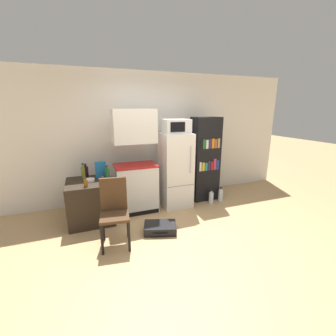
{
  "coord_description": "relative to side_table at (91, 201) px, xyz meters",
  "views": [
    {
      "loc": [
        -1.29,
        -2.71,
        1.95
      ],
      "look_at": [
        0.04,
        0.85,
        0.94
      ],
      "focal_mm": 24.0,
      "sensor_mm": 36.0,
      "label": 1
    }
  ],
  "objects": [
    {
      "name": "wall_back",
      "position": [
        1.49,
        0.79,
        0.98
      ],
      "size": [
        6.4,
        0.1,
        2.69
      ],
      "color": "white",
      "rests_on": "ground_plane"
    },
    {
      "name": "ground_plane",
      "position": [
        1.29,
        -1.21,
        -0.37
      ],
      "size": [
        24.0,
        24.0,
        0.0
      ],
      "primitive_type": "plane",
      "color": "tan"
    },
    {
      "name": "bottle_ketchup_red",
      "position": [
        0.22,
        -0.26,
        0.43
      ],
      "size": [
        0.08,
        0.08,
        0.14
      ],
      "color": "#AD1914",
      "rests_on": "side_table"
    },
    {
      "name": "refrigerator",
      "position": [
        1.66,
        0.1,
        0.38
      ],
      "size": [
        0.58,
        0.6,
        1.49
      ],
      "color": "white",
      "rests_on": "ground_plane"
    },
    {
      "name": "water_bottle_middle",
      "position": [
        2.65,
        -0.07,
        -0.24
      ],
      "size": [
        0.1,
        0.1,
        0.31
      ],
      "color": "silver",
      "rests_on": "ground_plane"
    },
    {
      "name": "kitchen_hutch",
      "position": [
        0.85,
        0.13,
        0.52
      ],
      "size": [
        0.79,
        0.53,
        1.94
      ],
      "color": "silver",
      "rests_on": "ground_plane"
    },
    {
      "name": "microwave",
      "position": [
        1.66,
        0.1,
        1.25
      ],
      "size": [
        0.5,
        0.4,
        0.26
      ],
      "color": "silver",
      "rests_on": "refrigerator"
    },
    {
      "name": "bottle_olive_oil",
      "position": [
        -0.07,
        0.1,
        0.49
      ],
      "size": [
        0.06,
        0.06,
        0.31
      ],
      "color": "#566619",
      "rests_on": "side_table"
    },
    {
      "name": "bowl",
      "position": [
        0.02,
        -0.01,
        0.39
      ],
      "size": [
        0.16,
        0.16,
        0.05
      ],
      "color": "silver",
      "rests_on": "side_table"
    },
    {
      "name": "suitcase_large_flat",
      "position": [
        1.02,
        -0.81,
        -0.3
      ],
      "size": [
        0.6,
        0.5,
        0.13
      ],
      "rotation": [
        0.0,
        0.0,
        -0.31
      ],
      "color": "black",
      "rests_on": "ground_plane"
    },
    {
      "name": "water_bottle_front",
      "position": [
        2.4,
        -0.1,
        -0.24
      ],
      "size": [
        0.1,
        0.1,
        0.3
      ],
      "color": "silver",
      "rests_on": "ground_plane"
    },
    {
      "name": "bottle_green_tall",
      "position": [
        0.32,
        -0.0,
        0.47
      ],
      "size": [
        0.08,
        0.08,
        0.26
      ],
      "color": "#1E6028",
      "rests_on": "side_table"
    },
    {
      "name": "chair",
      "position": [
        0.31,
        -0.85,
        0.21
      ],
      "size": [
        0.45,
        0.45,
        0.99
      ],
      "rotation": [
        0.0,
        0.0,
        -0.13
      ],
      "color": "black",
      "rests_on": "ground_plane"
    },
    {
      "name": "bookshelf",
      "position": [
        2.38,
        0.2,
        0.53
      ],
      "size": [
        0.57,
        0.38,
        1.78
      ],
      "color": "black",
      "rests_on": "ground_plane"
    },
    {
      "name": "cereal_box",
      "position": [
        0.22,
        0.13,
        0.52
      ],
      "size": [
        0.19,
        0.07,
        0.3
      ],
      "color": "#1E66A8",
      "rests_on": "side_table"
    },
    {
      "name": "bottle_wine_dark",
      "position": [
        -0.03,
        0.3,
        0.47
      ],
      "size": [
        0.09,
        0.09,
        0.25
      ],
      "color": "black",
      "rests_on": "side_table"
    },
    {
      "name": "side_table",
      "position": [
        0.0,
        0.0,
        0.0
      ],
      "size": [
        0.75,
        0.77,
        0.73
      ],
      "color": "#2D2319",
      "rests_on": "ground_plane"
    },
    {
      "name": "bottle_amber_beer",
      "position": [
        -0.05,
        -0.28,
        0.43
      ],
      "size": [
        0.06,
        0.06,
        0.15
      ],
      "color": "brown",
      "rests_on": "side_table"
    }
  ]
}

